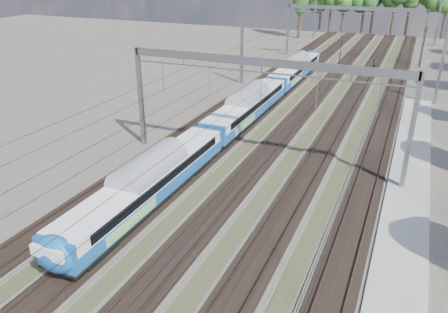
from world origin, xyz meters
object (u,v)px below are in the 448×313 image
at_px(emu_train, 247,104).
at_px(worker, 374,64).
at_px(signal_far, 424,42).
at_px(signal_near, 341,48).

bearing_deg(emu_train, worker, 73.50).
bearing_deg(signal_far, emu_train, -111.78).
relative_size(emu_train, signal_far, 8.76).
bearing_deg(emu_train, signal_near, 82.52).
xyz_separation_m(emu_train, worker, (9.47, 31.97, -1.33)).
relative_size(worker, signal_near, 0.38).
relative_size(signal_near, signal_far, 0.80).
xyz_separation_m(emu_train, signal_near, (4.11, 31.32, 0.96)).
bearing_deg(signal_far, worker, -139.97).
xyz_separation_m(worker, signal_near, (-5.36, -0.65, 2.29)).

